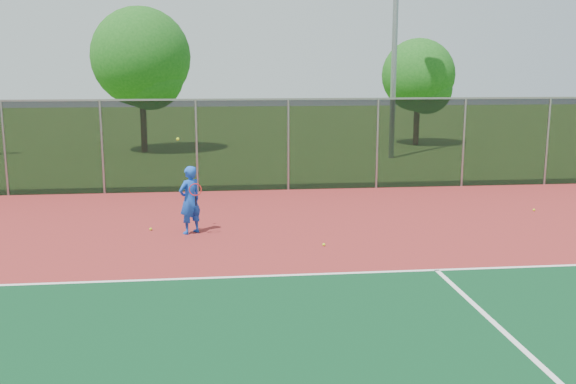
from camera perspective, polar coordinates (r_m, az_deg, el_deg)
name	(u,v)px	position (r m, az deg, el deg)	size (l,w,h in m)	color
ground	(375,337)	(10.06, 7.75, -12.67)	(120.00, 120.00, 0.00)	#38631C
court_apron	(349,292)	(11.86, 5.40, -8.81)	(30.00, 20.00, 0.02)	maroon
fence_back	(288,144)	(21.19, 0.03, 4.32)	(30.00, 0.06, 3.03)	black
tennis_player	(190,200)	(15.79, -8.71, -0.69)	(0.73, 0.76, 2.35)	blue
practice_ball_0	(324,245)	(14.69, 3.21, -4.69)	(0.07, 0.07, 0.07)	#C1E41A
practice_ball_1	(151,229)	(16.42, -12.11, -3.24)	(0.07, 0.07, 0.07)	#C1E41A
practice_ball_3	(534,210)	(19.49, 21.02, -1.50)	(0.07, 0.07, 0.07)	#C1E41A
tree_back_left	(143,62)	(31.62, -12.78, 11.24)	(4.68, 4.68, 6.88)	#392614
tree_back_mid	(420,79)	(34.50, 11.68, 9.85)	(3.78, 3.78, 5.55)	#392614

